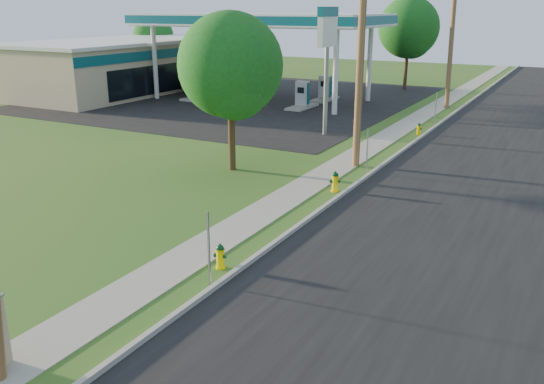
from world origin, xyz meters
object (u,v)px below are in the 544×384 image
Objects in this scene: tree_verge at (231,70)px; fuel_pump_sw at (226,84)px; tree_back at (154,37)px; hydrant_near at (220,256)px; fuel_pump_ne at (302,98)px; hydrant_far at (419,129)px; utility_pole_mid at (361,53)px; fuel_pump_nw at (198,90)px; tree_lot at (409,30)px; hydrant_mid at (335,182)px; utility_pole_far at (452,38)px; car_red at (222,84)px; price_pylon at (327,35)px; fuel_pump_se at (325,91)px.

fuel_pump_sw is at bearing 123.62° from tree_verge.
tree_back is 8.46× the size of hydrant_near.
hydrant_near is (9.44, -24.84, -0.37)m from fuel_pump_ne.
utility_pole_mid is at bearing -94.98° from hydrant_far.
utility_pole_mid is at bearing -35.99° from fuel_pump_nw.
utility_pole_mid is 1.26× the size of tree_lot.
tree_lot is 19.54m from hydrant_far.
hydrant_near is 0.88× the size of hydrant_mid.
tree_lot is (3.69, 13.09, 4.27)m from fuel_pump_ne.
utility_pole_far reaches higher than hydrant_far.
tree_lot reaches higher than fuel_pump_nw.
car_red is at bearing 137.60° from utility_pole_mid.
fuel_pump_sw is at bearing -144.38° from tree_lot.
price_pylon reaches higher than hydrant_mid.
utility_pole_far reaches higher than tree_back.
utility_pole_far is at bearing 94.05° from hydrant_far.
utility_pole_far is 1.22× the size of tree_lot.
price_pylon reaches higher than hydrant_near.
hydrant_near is (0.54, -29.84, -4.45)m from utility_pole_far.
car_red is at bearing 142.30° from price_pylon.
hydrant_far is at bearing -42.93° from fuel_pump_se.
fuel_pump_se is (9.00, 4.00, 0.00)m from fuel_pump_nw.
utility_pole_mid is at bearing -55.60° from fuel_pump_ne.
tree_verge reaches higher than fuel_pump_sw.
hydrant_far is at bearing -14.85° from fuel_pump_nw.
fuel_pump_se is at bearing -173.59° from utility_pole_far.
fuel_pump_se reaches higher than hydrant_mid.
hydrant_near is at bearing -90.48° from hydrant_far.
tree_verge is at bearing -88.57° from tree_lot.
price_pylon is at bearing -86.37° from tree_lot.
tree_back is at bearing 131.44° from hydrant_near.
fuel_pump_se is at bearing 137.07° from hydrant_far.
utility_pole_mid is 25.05m from fuel_pump_sw.
car_red is at bearing -78.43° from fuel_pump_sw.
fuel_pump_sw is at bearing 140.60° from price_pylon.
tree_back reaches higher than hydrant_mid.
hydrant_near is 1.08× the size of hydrant_far.
hydrant_mid is at bearing -148.63° from car_red.
hydrant_mid is at bearing -88.36° from utility_pole_far.
tree_back is at bearing 142.59° from utility_pole_mid.
utility_pole_mid reaches higher than tree_lot.
fuel_pump_ne is at bearing -23.96° from fuel_pump_sw.
utility_pole_mid is 3.06× the size of fuel_pump_se.
tree_back reaches higher than fuel_pump_ne.
fuel_pump_se is 3.90× the size of hydrant_mid.
utility_pole_mid is 24.37m from car_red.
tree_lot is at bearing 6.21° from tree_back.
hydrant_mid is at bearing -60.66° from fuel_pump_ne.
fuel_pump_ne and fuel_pump_sw have the same top height.
fuel_pump_ne is at bearing 152.81° from hydrant_far.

